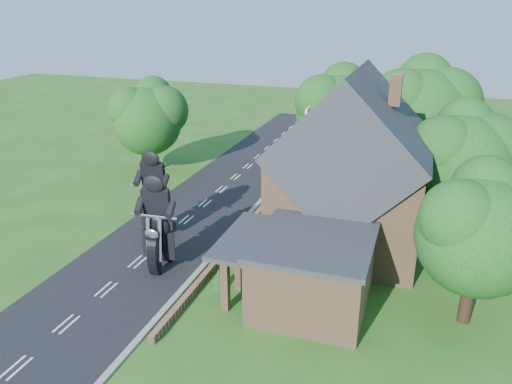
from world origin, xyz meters
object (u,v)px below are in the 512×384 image
(house, at_px, (350,174))
(motorcycle_lead, at_px, (161,255))
(motorcycle_follow, at_px, (157,224))
(annex, at_px, (311,270))
(garden_wall, at_px, (242,232))

(house, relative_size, motorcycle_lead, 5.93)
(house, bearing_deg, motorcycle_follow, -166.14)
(house, bearing_deg, annex, -95.24)
(house, height_order, motorcycle_follow, house)
(garden_wall, distance_m, motorcycle_follow, 5.20)
(house, relative_size, motorcycle_follow, 5.80)
(motorcycle_follow, bearing_deg, annex, 160.15)
(annex, relative_size, motorcycle_follow, 4.00)
(house, height_order, motorcycle_lead, house)
(garden_wall, distance_m, annex, 8.19)
(garden_wall, xyz_separation_m, motorcycle_follow, (-4.87, -1.73, 0.62))
(motorcycle_lead, bearing_deg, garden_wall, -121.17)
(house, distance_m, motorcycle_lead, 11.40)
(annex, distance_m, motorcycle_follow, 11.24)
(garden_wall, height_order, motorcycle_follow, motorcycle_follow)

